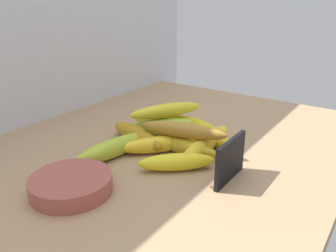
# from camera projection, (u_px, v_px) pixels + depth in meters

# --- Properties ---
(counter_top) EXTENTS (1.10, 0.76, 0.03)m
(counter_top) POSITION_uv_depth(u_px,v_px,m) (157.00, 157.00, 0.77)
(counter_top) COLOR #A4815D
(counter_top) RESTS_ON ground
(chalkboard_sign) EXTENTS (0.11, 0.02, 0.08)m
(chalkboard_sign) POSITION_uv_depth(u_px,v_px,m) (230.00, 161.00, 0.64)
(chalkboard_sign) COLOR black
(chalkboard_sign) RESTS_ON counter_top
(fruit_bowl) EXTENTS (0.15, 0.15, 0.03)m
(fruit_bowl) POSITION_uv_depth(u_px,v_px,m) (71.00, 184.00, 0.61)
(fruit_bowl) COLOR #9C4C40
(fruit_bowl) RESTS_ON counter_top
(banana_0) EXTENTS (0.13, 0.18, 0.04)m
(banana_0) POSITION_uv_depth(u_px,v_px,m) (208.00, 133.00, 0.81)
(banana_0) COLOR gold
(banana_0) RESTS_ON counter_top
(banana_1) EXTENTS (0.16, 0.14, 0.04)m
(banana_1) POSITION_uv_depth(u_px,v_px,m) (159.00, 144.00, 0.76)
(banana_1) COLOR yellow
(banana_1) RESTS_ON counter_top
(banana_2) EXTENTS (0.16, 0.05, 0.04)m
(banana_2) POSITION_uv_depth(u_px,v_px,m) (187.00, 136.00, 0.81)
(banana_2) COLOR gold
(banana_2) RESTS_ON counter_top
(banana_3) EXTENTS (0.09, 0.19, 0.04)m
(banana_3) POSITION_uv_depth(u_px,v_px,m) (137.00, 135.00, 0.80)
(banana_3) COLOR #A37C16
(banana_3) RESTS_ON counter_top
(banana_4) EXTENTS (0.11, 0.19, 0.04)m
(banana_4) POSITION_uv_depth(u_px,v_px,m) (171.00, 122.00, 0.89)
(banana_4) COLOR yellow
(banana_4) RESTS_ON counter_top
(banana_5) EXTENTS (0.16, 0.16, 0.04)m
(banana_5) POSITION_uv_depth(u_px,v_px,m) (164.00, 126.00, 0.86)
(banana_5) COLOR #A0C136
(banana_5) RESTS_ON counter_top
(banana_6) EXTENTS (0.13, 0.14, 0.04)m
(banana_6) POSITION_uv_depth(u_px,v_px,m) (177.00, 162.00, 0.68)
(banana_6) COLOR yellow
(banana_6) RESTS_ON counter_top
(banana_7) EXTENTS (0.04, 0.17, 0.04)m
(banana_7) POSITION_uv_depth(u_px,v_px,m) (183.00, 146.00, 0.75)
(banana_7) COLOR gold
(banana_7) RESTS_ON counter_top
(banana_8) EXTENTS (0.20, 0.07, 0.04)m
(banana_8) POSITION_uv_depth(u_px,v_px,m) (114.00, 148.00, 0.74)
(banana_8) COLOR #A4B82E
(banana_8) RESTS_ON counter_top
(banana_9) EXTENTS (0.21, 0.05, 0.04)m
(banana_9) POSITION_uv_depth(u_px,v_px,m) (207.00, 142.00, 0.77)
(banana_9) COLOR yellow
(banana_9) RESTS_ON counter_top
(banana_10) EXTENTS (0.18, 0.13, 0.04)m
(banana_10) POSITION_uv_depth(u_px,v_px,m) (166.00, 111.00, 0.85)
(banana_10) COLOR yellow
(banana_10) RESTS_ON banana_5
(banana_11) EXTENTS (0.08, 0.20, 0.03)m
(banana_11) POSITION_uv_depth(u_px,v_px,m) (183.00, 130.00, 0.75)
(banana_11) COLOR #A77629
(banana_11) RESTS_ON banana_7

